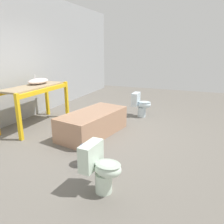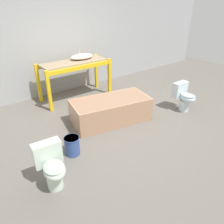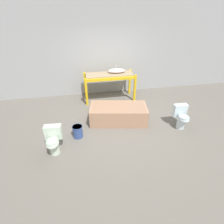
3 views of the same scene
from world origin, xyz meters
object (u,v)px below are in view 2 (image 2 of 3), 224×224
(bathtub_main, at_px, (111,108))
(toilet_near, at_px, (52,166))
(toilet_far, at_px, (184,96))
(bucket_white, at_px, (72,145))
(sink_basin, at_px, (82,56))

(bathtub_main, xyz_separation_m, toilet_near, (-1.71, -0.97, 0.06))
(toilet_near, relative_size, toilet_far, 1.00)
(bathtub_main, xyz_separation_m, toilet_far, (1.62, -0.61, 0.06))
(bucket_white, bearing_deg, sink_basin, 55.02)
(sink_basin, height_order, toilet_far, sink_basin)
(sink_basin, bearing_deg, toilet_near, -128.06)
(sink_basin, distance_m, toilet_far, 2.65)
(bucket_white, bearing_deg, toilet_far, -2.07)
(sink_basin, xyz_separation_m, toilet_near, (-1.99, -2.55, -0.67))
(sink_basin, relative_size, toilet_far, 0.93)
(toilet_near, bearing_deg, bathtub_main, 33.80)
(toilet_near, relative_size, bucket_white, 1.99)
(bathtub_main, relative_size, toilet_near, 2.68)
(toilet_near, distance_m, bucket_white, 0.72)
(sink_basin, relative_size, bucket_white, 1.84)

